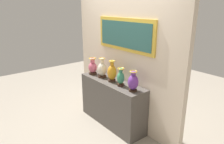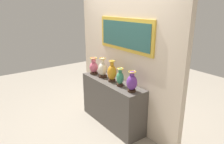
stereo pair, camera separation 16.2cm
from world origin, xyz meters
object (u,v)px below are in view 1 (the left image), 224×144
at_px(vase_amber, 112,72).
at_px(vase_rose, 93,67).
at_px(vase_jade, 121,78).
at_px(vase_violet, 133,82).
at_px(vase_ivory, 102,69).

bearing_deg(vase_amber, vase_rose, -177.12).
bearing_deg(vase_rose, vase_jade, 0.79).
bearing_deg(vase_amber, vase_jade, -3.88).
relative_size(vase_jade, vase_violet, 0.94).
distance_m(vase_jade, vase_violet, 0.29).
bearing_deg(vase_ivory, vase_amber, -0.42).
distance_m(vase_amber, vase_violet, 0.55).
distance_m(vase_ivory, vase_jade, 0.56).
xyz_separation_m(vase_ivory, vase_jade, (0.56, -0.02, -0.01)).
distance_m(vase_amber, vase_jade, 0.26).
relative_size(vase_rose, vase_ivory, 0.88).
bearing_deg(vase_amber, vase_ivory, 179.58).
xyz_separation_m(vase_ivory, vase_violet, (0.85, -0.01, -0.00)).
height_order(vase_rose, vase_ivory, vase_ivory).
bearing_deg(vase_amber, vase_violet, -1.30).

